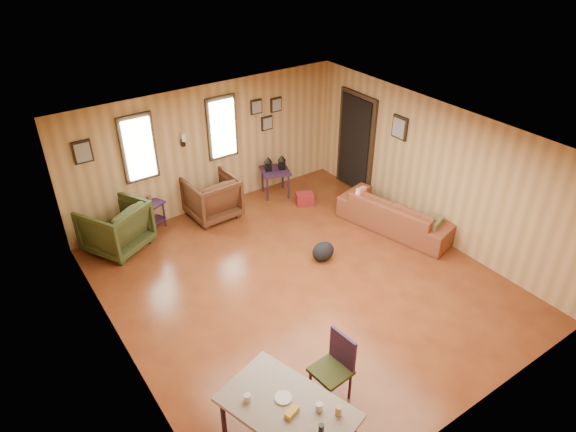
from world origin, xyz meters
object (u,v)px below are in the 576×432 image
at_px(end_table, 148,211).
at_px(recliner_green, 115,225).
at_px(sofa, 398,208).
at_px(recliner_brown, 212,195).
at_px(dining_table, 288,411).
at_px(side_table, 275,169).

bearing_deg(end_table, recliner_green, -156.69).
bearing_deg(sofa, end_table, 41.28).
bearing_deg(recliner_brown, dining_table, 69.49).
height_order(recliner_brown, recliner_green, recliner_green).
bearing_deg(sofa, recliner_green, 48.49).
height_order(recliner_green, end_table, recliner_green).
relative_size(end_table, dining_table, 0.41).
bearing_deg(end_table, dining_table, -95.05).
distance_m(side_table, dining_table, 5.71).
bearing_deg(dining_table, recliner_brown, 54.45).
bearing_deg(dining_table, recliner_green, 75.49).
xyz_separation_m(recliner_brown, side_table, (1.43, 0.01, 0.14)).
distance_m(sofa, recliner_green, 4.93).
height_order(sofa, end_table, sofa).
xyz_separation_m(sofa, recliner_brown, (-2.55, 2.29, 0.03)).
bearing_deg(recliner_green, sofa, 124.45).
bearing_deg(recliner_green, end_table, 175.17).
bearing_deg(recliner_brown, sofa, 135.96).
bearing_deg(side_table, end_table, 174.33).
bearing_deg(end_table, sofa, -34.61).
relative_size(recliner_brown, side_table, 1.04).
bearing_deg(sofa, side_table, 11.86).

